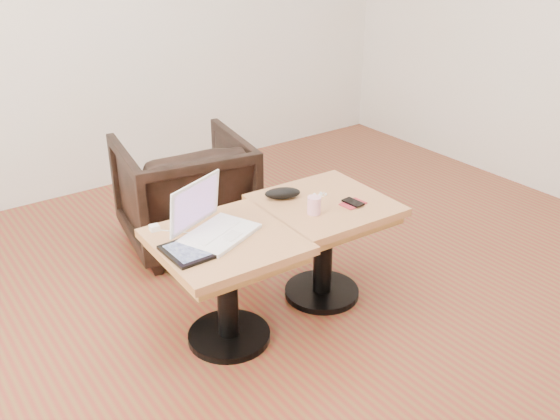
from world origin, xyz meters
TOP-DOWN VIEW (x-y plane):
  - room_shell at (0.00, 0.00)m, footprint 4.52×4.52m
  - side_table_left at (-0.40, 0.23)m, footprint 0.60×0.60m
  - side_table_right at (0.18, 0.26)m, footprint 0.60×0.60m
  - laptop at (-0.42, 0.29)m, footprint 0.39×0.36m
  - tablet at (-0.59, 0.20)m, footprint 0.17×0.22m
  - charging_adapter at (-0.61, 0.46)m, footprint 0.04×0.04m
  - glasses_case at (0.04, 0.41)m, footprint 0.19×0.15m
  - striped_cup at (0.06, 0.19)m, footprint 0.08×0.08m
  - earbuds_tangle at (0.21, 0.33)m, footprint 0.07×0.05m
  - phone_on_sleeve at (0.27, 0.16)m, footprint 0.12×0.11m
  - armchair at (-0.10, 1.17)m, footprint 0.80×0.81m

SIDE VIEW (x-z plane):
  - armchair at x=-0.10m, z-range 0.00..0.64m
  - side_table_left at x=-0.40m, z-range 0.13..0.66m
  - side_table_right at x=0.18m, z-range 0.13..0.66m
  - phone_on_sleeve at x=0.27m, z-range 0.52..0.54m
  - earbuds_tangle at x=0.21m, z-range 0.53..0.54m
  - tablet at x=-0.59m, z-range 0.53..0.54m
  - charging_adapter at x=-0.61m, z-range 0.53..0.55m
  - glasses_case at x=0.04m, z-range 0.53..0.58m
  - striped_cup at x=0.06m, z-range 0.53..0.61m
  - laptop at x=-0.42m, z-range 0.46..0.69m
  - room_shell at x=0.00m, z-range 0.00..2.71m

